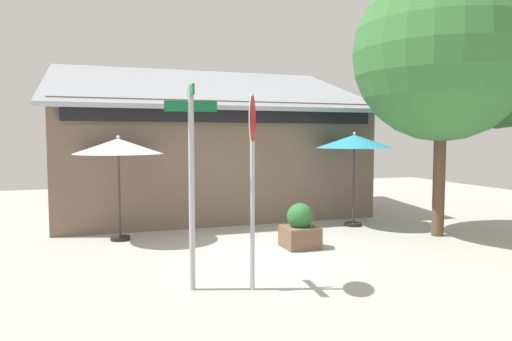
{
  "coord_description": "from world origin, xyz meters",
  "views": [
    {
      "loc": [
        -3.45,
        -8.73,
        2.36
      ],
      "look_at": [
        -0.05,
        1.2,
        1.6
      ],
      "focal_mm": 32.57,
      "sensor_mm": 36.0,
      "label": 1
    }
  ],
  "objects_px": {
    "street_sign_post": "(191,167)",
    "sidewalk_planter": "(300,228)",
    "stop_sign": "(252,155)",
    "patio_umbrella_teal_center": "(354,142)",
    "shade_tree": "(455,57)",
    "patio_umbrella_ivory_left": "(118,147)"
  },
  "relations": [
    {
      "from": "street_sign_post",
      "to": "stop_sign",
      "type": "distance_m",
      "value": 0.95
    },
    {
      "from": "patio_umbrella_teal_center",
      "to": "shade_tree",
      "type": "relative_size",
      "value": 0.39
    },
    {
      "from": "shade_tree",
      "to": "patio_umbrella_teal_center",
      "type": "bearing_deg",
      "value": 129.63
    },
    {
      "from": "street_sign_post",
      "to": "sidewalk_planter",
      "type": "relative_size",
      "value": 3.29
    },
    {
      "from": "patio_umbrella_teal_center",
      "to": "sidewalk_planter",
      "type": "relative_size",
      "value": 2.61
    },
    {
      "from": "street_sign_post",
      "to": "patio_umbrella_teal_center",
      "type": "relative_size",
      "value": 1.26
    },
    {
      "from": "street_sign_post",
      "to": "sidewalk_planter",
      "type": "height_order",
      "value": "street_sign_post"
    },
    {
      "from": "patio_umbrella_ivory_left",
      "to": "patio_umbrella_teal_center",
      "type": "height_order",
      "value": "patio_umbrella_teal_center"
    },
    {
      "from": "patio_umbrella_ivory_left",
      "to": "street_sign_post",
      "type": "bearing_deg",
      "value": -77.2
    },
    {
      "from": "stop_sign",
      "to": "patio_umbrella_ivory_left",
      "type": "xyz_separation_m",
      "value": [
        -1.78,
        4.27,
        0.04
      ]
    },
    {
      "from": "shade_tree",
      "to": "street_sign_post",
      "type": "bearing_deg",
      "value": -163.98
    },
    {
      "from": "patio_umbrella_teal_center",
      "to": "shade_tree",
      "type": "height_order",
      "value": "shade_tree"
    },
    {
      "from": "street_sign_post",
      "to": "stop_sign",
      "type": "height_order",
      "value": "street_sign_post"
    },
    {
      "from": "stop_sign",
      "to": "patio_umbrella_teal_center",
      "type": "xyz_separation_m",
      "value": [
        4.17,
        4.04,
        0.13
      ]
    },
    {
      "from": "street_sign_post",
      "to": "patio_umbrella_teal_center",
      "type": "height_order",
      "value": "street_sign_post"
    },
    {
      "from": "street_sign_post",
      "to": "patio_umbrella_teal_center",
      "type": "xyz_separation_m",
      "value": [
        5.05,
        3.73,
        0.32
      ]
    },
    {
      "from": "stop_sign",
      "to": "patio_umbrella_ivory_left",
      "type": "relative_size",
      "value": 1.26
    },
    {
      "from": "street_sign_post",
      "to": "shade_tree",
      "type": "xyz_separation_m",
      "value": [
        6.57,
        1.89,
        2.33
      ]
    },
    {
      "from": "patio_umbrella_ivory_left",
      "to": "sidewalk_planter",
      "type": "height_order",
      "value": "patio_umbrella_ivory_left"
    },
    {
      "from": "street_sign_post",
      "to": "sidewalk_planter",
      "type": "bearing_deg",
      "value": 36.04
    },
    {
      "from": "stop_sign",
      "to": "shade_tree",
      "type": "xyz_separation_m",
      "value": [
        5.7,
        2.19,
        2.14
      ]
    },
    {
      "from": "street_sign_post",
      "to": "shade_tree",
      "type": "relative_size",
      "value": 0.49
    }
  ]
}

